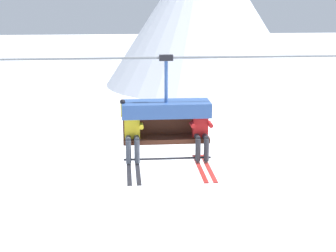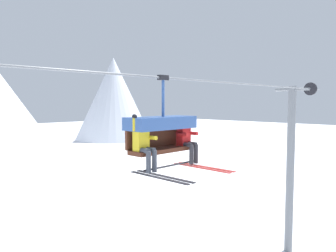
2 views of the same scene
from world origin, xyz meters
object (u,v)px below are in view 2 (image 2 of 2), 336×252
Objects in this scene: skier_yellow at (145,143)px; skier_red at (187,139)px; chairlift_chair at (161,129)px; lift_tower_far at (291,165)px.

skier_red is at bearing -0.27° from skier_yellow.
chairlift_chair reaches higher than skier_yellow.
chairlift_chair is at bearing -175.55° from lift_tower_far.
lift_tower_far reaches higher than chairlift_chair.
chairlift_chair reaches higher than skier_red.
lift_tower_far is 9.40m from chairlift_chair.
lift_tower_far is 4.61× the size of skier_red.
skier_yellow is (-0.72, -0.21, -0.27)m from chairlift_chair.
chairlift_chair is at bearing 162.93° from skier_red.
skier_yellow is 1.00× the size of skier_red.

